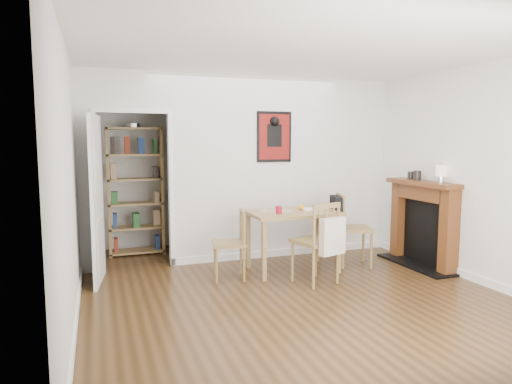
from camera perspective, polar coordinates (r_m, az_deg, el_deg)
name	(u,v)px	position (r m, az deg, el deg)	size (l,w,h in m)	color
ground	(284,287)	(5.44, 3.48, -11.76)	(5.20, 5.20, 0.00)	#4F3219
room_shell	(254,169)	(6.47, -0.25, 2.90)	(5.20, 5.20, 5.20)	silver
dining_table	(293,219)	(5.95, 4.63, -3.33)	(1.15, 0.73, 0.78)	olive
chair_left	(229,244)	(5.65, -3.40, -6.53)	(0.50, 0.50, 0.86)	olive
chair_right	(352,228)	(6.37, 11.95, -4.46)	(0.66, 0.61, 0.98)	olive
chair_front	(316,242)	(5.50, 7.50, -6.19)	(0.61, 0.65, 0.99)	olive
bookshelf	(135,191)	(7.02, -14.85, 0.06)	(0.81, 0.32, 1.91)	olive
fireplace	(423,221)	(6.61, 20.19, -3.38)	(0.45, 1.25, 1.16)	brown
red_glass	(279,210)	(5.73, 2.87, -2.24)	(0.08, 0.08, 0.10)	maroon
orange_fruit	(301,207)	(6.07, 5.65, -1.89)	(0.08, 0.08, 0.08)	#FF9D0D
placemat	(276,211)	(5.95, 2.56, -2.37)	(0.42, 0.32, 0.00)	beige
notebook	(310,209)	(6.14, 6.83, -2.10)	(0.27, 0.20, 0.01)	white
mantel_lamp	(441,172)	(6.30, 22.16, 2.36)	(0.15, 0.15, 0.23)	silver
ceramic_jar_a	(417,175)	(6.61, 19.51, 1.97)	(0.11, 0.11, 0.13)	black
ceramic_jar_b	(411,175)	(6.75, 18.77, 1.98)	(0.08, 0.08, 0.11)	black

